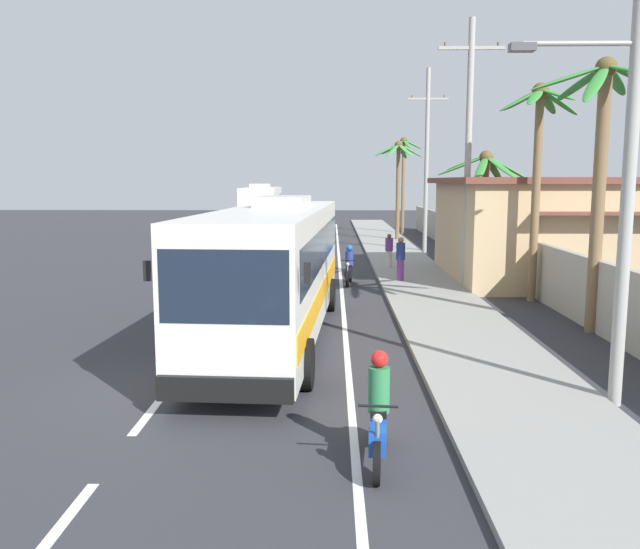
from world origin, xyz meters
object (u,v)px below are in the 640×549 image
roadside_building (612,229)px  motorcycle_beside_bus (378,418)px  motorcycle_trailing (349,268)px  utility_pole_far (427,158)px  coach_bus_far_lane (262,210)px  palm_second (538,148)px  coach_bus_foreground (276,266)px  pedestrian_midwalk (401,258)px  palm_fourth (485,190)px  palm_nearest (602,146)px  palm_third (398,169)px  utility_pole_nearest (627,144)px  palm_farthest (404,165)px  utility_pole_mid (468,151)px  pedestrian_near_kerb (389,250)px

roadside_building → motorcycle_beside_bus: bearing=-121.0°
motorcycle_trailing → utility_pole_far: 13.64m
coach_bus_far_lane → palm_second: 28.52m
coach_bus_foreground → motorcycle_trailing: coach_bus_foreground is taller
pedestrian_midwalk → palm_fourth: palm_fourth is taller
motorcycle_beside_bus → palm_nearest: size_ratio=0.27×
palm_nearest → palm_fourth: bearing=95.4°
motorcycle_trailing → palm_third: palm_third is taller
palm_third → coach_bus_far_lane: bearing=163.8°
utility_pole_nearest → palm_farthest: size_ratio=1.21×
utility_pole_nearest → palm_nearest: (1.95, 5.95, 0.25)m
motorcycle_trailing → palm_farthest: bearing=79.2°
coach_bus_foreground → utility_pole_nearest: (6.68, -5.21, 2.86)m
coach_bus_far_lane → palm_fourth: size_ratio=1.99×
palm_fourth → roadside_building: 5.69m
motorcycle_beside_bus → motorcycle_trailing: (-0.02, 16.84, -0.02)m
motorcycle_trailing → palm_nearest: size_ratio=0.27×
utility_pole_nearest → palm_second: bearing=80.9°
utility_pole_mid → palm_farthest: utility_pole_mid is taller
motorcycle_trailing → utility_pole_mid: 6.47m
palm_farthest → roadside_building: 24.55m
coach_bus_foreground → pedestrian_near_kerb: (4.12, 13.31, -0.98)m
coach_bus_far_lane → motorcycle_beside_bus: coach_bus_far_lane is taller
coach_bus_foreground → utility_pole_far: size_ratio=1.21×
pedestrian_midwalk → utility_pole_far: (2.61, 11.70, 4.33)m
utility_pole_nearest → utility_pole_mid: size_ratio=0.90×
utility_pole_nearest → utility_pole_far: size_ratio=0.86×
coach_bus_far_lane → palm_second: palm_second is taller
palm_nearest → roadside_building: palm_nearest is taller
utility_pole_nearest → palm_nearest: 6.26m
palm_second → palm_fourth: bearing=97.8°
pedestrian_near_kerb → palm_nearest: 13.97m
coach_bus_foreground → palm_farthest: bearing=78.5°
palm_third → pedestrian_near_kerb: bearing=-97.0°
pedestrian_near_kerb → palm_farthest: palm_farthest is taller
utility_pole_nearest → palm_second: (1.71, 10.67, 0.45)m
utility_pole_far → roadside_building: (6.34, -10.37, -3.25)m
pedestrian_midwalk → palm_fourth: (3.50, 0.93, 2.70)m
palm_farthest → pedestrian_midwalk: bearing=-96.2°
coach_bus_far_lane → pedestrian_midwalk: coach_bus_far_lane is taller
pedestrian_midwalk → palm_fourth: size_ratio=0.33×
palm_fourth → coach_bus_foreground: bearing=-127.3°
palm_farthest → utility_pole_far: bearing=-90.4°
motorcycle_beside_bus → palm_second: size_ratio=0.27×
utility_pole_nearest → palm_fourth: (1.06, 15.38, -1.03)m
utility_pole_nearest → roadside_building: size_ratio=0.63×
motorcycle_beside_bus → roadside_building: (11.02, 18.36, 1.48)m
motorcycle_beside_bus → pedestrian_midwalk: size_ratio=1.12×
motorcycle_beside_bus → utility_pole_mid: bearing=74.4°
palm_nearest → palm_second: palm_second is taller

